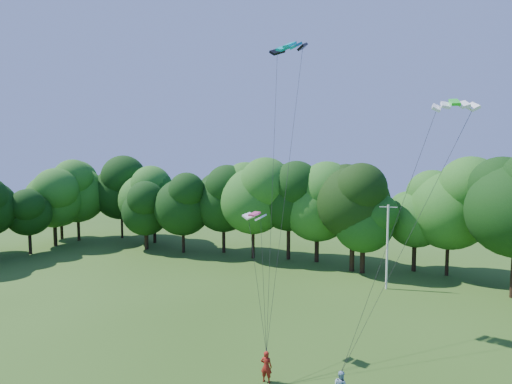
% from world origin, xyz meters
% --- Properties ---
extents(utility_pole, '(1.70, 0.33, 8.54)m').
position_xyz_m(utility_pole, '(6.37, 30.88, 4.38)').
color(utility_pole, silver).
rests_on(utility_pole, ground).
extents(kite_flyer_left, '(0.73, 0.52, 1.88)m').
position_xyz_m(kite_flyer_left, '(2.50, 10.17, 0.94)').
color(kite_flyer_left, maroon).
rests_on(kite_flyer_left, ground).
extents(kite_teal, '(2.94, 1.69, 0.67)m').
position_xyz_m(kite_teal, '(0.64, 18.35, 21.61)').
color(kite_teal, '#05A6AB').
rests_on(kite_teal, ground).
extents(kite_green, '(2.45, 1.44, 0.51)m').
position_xyz_m(kite_green, '(11.87, 14.65, 16.20)').
color(kite_green, '#21DE24').
rests_on(kite_green, ground).
extents(kite_pink, '(1.67, 1.07, 0.25)m').
position_xyz_m(kite_pink, '(0.29, 13.10, 9.47)').
color(kite_pink, '#C93770').
rests_on(kite_pink, ground).
extents(tree_back_west, '(8.55, 8.55, 12.44)m').
position_xyz_m(tree_back_west, '(-29.52, 38.16, 7.77)').
color(tree_back_west, '#332414').
rests_on(tree_back_west, ground).
extents(tree_back_center, '(9.29, 9.29, 13.51)m').
position_xyz_m(tree_back_center, '(1.80, 35.79, 8.43)').
color(tree_back_center, '#321C13').
rests_on(tree_back_center, ground).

